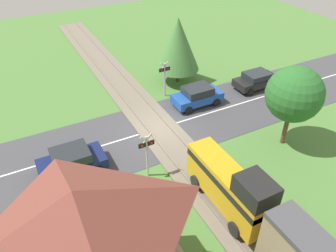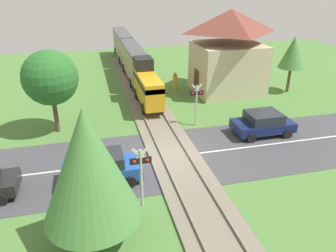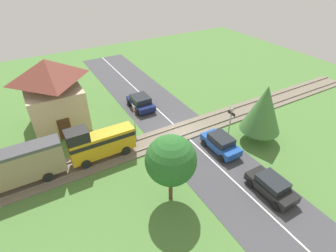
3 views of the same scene
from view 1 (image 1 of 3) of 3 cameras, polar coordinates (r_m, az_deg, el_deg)
ground_plane at (r=22.19m, az=-1.80°, el=-0.51°), size 60.00×60.00×0.00m
road_surface at (r=22.18m, az=-1.80°, el=-0.49°), size 48.00×6.40×0.02m
track_bed at (r=22.15m, az=-1.80°, el=-0.37°), size 2.80×48.00×0.24m
car_near_crossing at (r=24.46m, az=5.11°, el=5.29°), size 3.71×1.85×1.49m
car_far_side at (r=19.28m, az=-16.44°, el=-5.86°), size 3.71×2.06×1.46m
car_behind_queue at (r=27.61m, az=15.13°, el=7.77°), size 3.66×1.83×1.36m
crossing_signal_west_approach at (r=25.02m, az=-0.59°, el=8.98°), size 0.90×0.18×2.88m
crossing_signal_east_approach at (r=17.56m, az=-3.72°, el=-4.21°), size 0.90×0.18×2.88m
tree_roadside_hedge at (r=20.40m, az=21.14°, el=5.15°), size 3.34×3.34×5.21m
tree_beyond_track at (r=26.62m, az=1.73°, el=14.09°), size 3.51×3.51×5.42m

